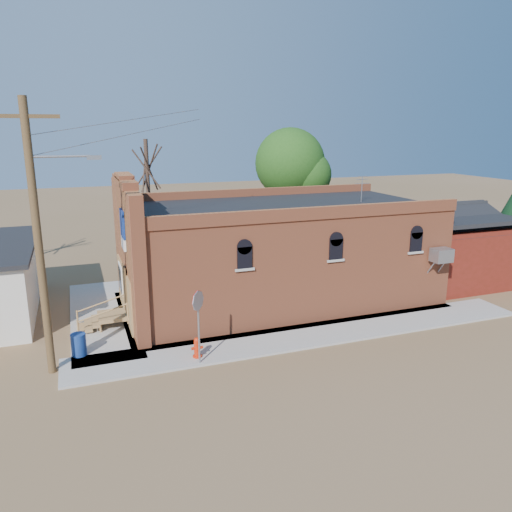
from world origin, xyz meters
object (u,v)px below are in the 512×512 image
object	(u,v)px
stop_sign	(198,308)
brick_bar	(273,253)
utility_pole	(39,235)
fire_hydrant	(197,347)
trash_barrel	(79,345)

from	to	relation	value
stop_sign	brick_bar	bearing A→B (deg)	23.83
utility_pole	fire_hydrant	world-z (taller)	utility_pole
brick_bar	fire_hydrant	bearing A→B (deg)	-134.61
utility_pole	brick_bar	bearing A→B (deg)	23.69
utility_pole	trash_barrel	size ratio (longest dim) A/B	11.01
fire_hydrant	trash_barrel	distance (m)	4.30
stop_sign	trash_barrel	world-z (taller)	stop_sign
brick_bar	fire_hydrant	distance (m)	7.33
brick_bar	fire_hydrant	xyz separation A→B (m)	(-4.97, -5.04, -1.89)
fire_hydrant	trash_barrel	bearing A→B (deg)	145.61
fire_hydrant	stop_sign	bearing A→B (deg)	-105.60
fire_hydrant	stop_sign	xyz separation A→B (m)	(-0.03, -0.46, 1.67)
fire_hydrant	stop_sign	world-z (taller)	stop_sign
trash_barrel	brick_bar	bearing A→B (deg)	20.85
stop_sign	utility_pole	bearing A→B (deg)	142.06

